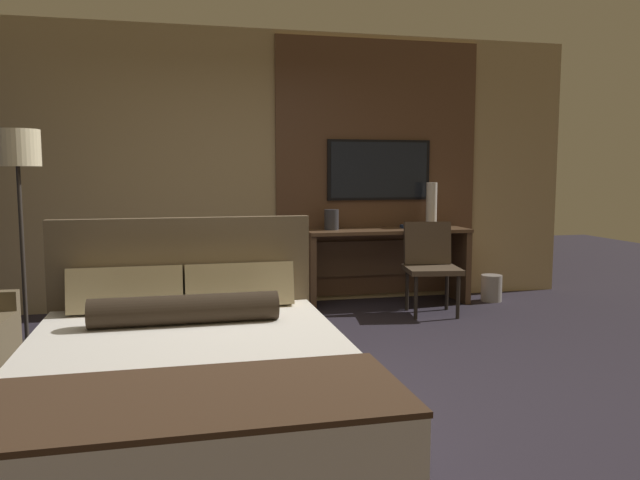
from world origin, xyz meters
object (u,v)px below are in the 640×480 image
(bed, at_px, (188,383))
(vase_tall, at_px, (431,205))
(waste_bin, at_px, (491,288))
(book, at_px, (412,226))
(desk, at_px, (385,253))
(vase_short, at_px, (331,220))
(tv, at_px, (379,170))
(floor_lamp, at_px, (18,166))
(desk_chair, at_px, (430,259))

(bed, xyz_separation_m, vase_tall, (2.61, 2.97, 0.72))
(vase_tall, relative_size, waste_bin, 1.70)
(waste_bin, bearing_deg, book, 166.94)
(desk, bearing_deg, vase_short, 179.15)
(vase_tall, bearing_deg, tv, 160.41)
(book, distance_m, waste_bin, 1.08)
(tv, bearing_deg, vase_short, -160.27)
(desk, height_order, book, book)
(tv, bearing_deg, vase_tall, -19.59)
(tv, relative_size, vase_short, 5.47)
(floor_lamp, height_order, vase_tall, floor_lamp)
(bed, relative_size, waste_bin, 7.91)
(book, bearing_deg, floor_lamp, -165.13)
(tv, height_order, vase_tall, tv)
(bed, bearing_deg, tv, 56.61)
(floor_lamp, xyz_separation_m, waste_bin, (4.43, 0.76, -1.28))
(tv, relative_size, book, 4.81)
(vase_tall, bearing_deg, waste_bin, -18.11)
(vase_short, bearing_deg, tv, 19.73)
(tv, xyz_separation_m, vase_short, (-0.57, -0.21, -0.50))
(desk, bearing_deg, vase_tall, 2.98)
(desk, bearing_deg, desk_chair, -61.34)
(floor_lamp, bearing_deg, waste_bin, 9.72)
(bed, distance_m, book, 3.84)
(desk, bearing_deg, book, 3.79)
(bed, xyz_separation_m, floor_lamp, (-1.20, 2.02, 1.12))
(desk_chair, distance_m, book, 0.61)
(desk_chair, height_order, waste_bin, desk_chair)
(bed, bearing_deg, book, 51.19)
(tv, relative_size, desk_chair, 1.28)
(bed, bearing_deg, vase_short, 62.93)
(book, xyz_separation_m, waste_bin, (0.84, -0.19, -0.66))
(vase_short, height_order, book, vase_short)
(vase_short, bearing_deg, bed, -117.07)
(vase_tall, height_order, vase_short, vase_tall)
(desk_chair, bearing_deg, waste_bin, 30.83)
(vase_short, relative_size, book, 0.88)
(desk, xyz_separation_m, vase_short, (-0.57, 0.01, 0.36))
(waste_bin, bearing_deg, desk, 171.31)
(bed, xyz_separation_m, desk_chair, (2.37, 2.43, 0.23))
(vase_tall, height_order, book, vase_tall)
(vase_tall, bearing_deg, vase_short, -179.02)
(bed, relative_size, floor_lamp, 1.31)
(desk, relative_size, waste_bin, 6.10)
(desk, distance_m, floor_lamp, 3.53)
(desk, xyz_separation_m, tv, (-0.00, 0.21, 0.86))
(book, relative_size, waste_bin, 0.84)
(book, bearing_deg, tv, 147.36)
(waste_bin, bearing_deg, desk_chair, -158.07)
(vase_short, xyz_separation_m, book, (0.88, 0.01, -0.09))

